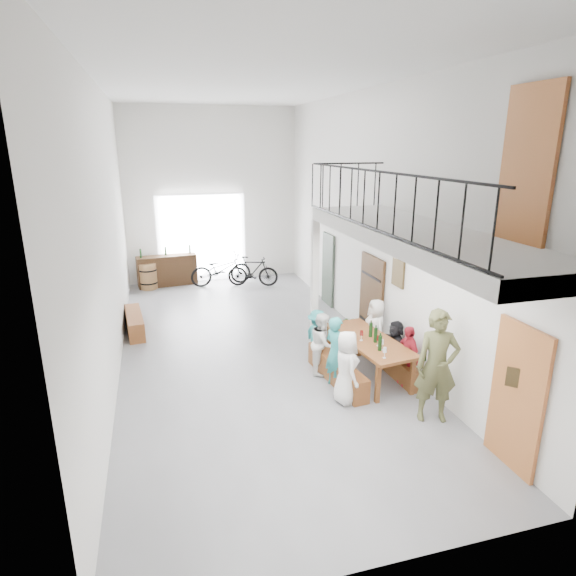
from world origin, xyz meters
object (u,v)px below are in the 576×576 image
object	(u,v)px
tasting_table	(368,343)
side_bench	(135,323)
host_standing	(437,366)
bicycle_near	(221,269)
bench_inner	(337,371)
serving_counter	(167,270)
oak_barrel	(148,276)

from	to	relation	value
tasting_table	side_bench	xyz separation A→B (m)	(-4.41, 3.66, -0.48)
host_standing	bicycle_near	distance (m)	9.07
bench_inner	bicycle_near	distance (m)	7.24
side_bench	bicycle_near	xyz separation A→B (m)	(2.58, 3.45, 0.28)
serving_counter	host_standing	size ratio (longest dim) A/B	0.97
bicycle_near	host_standing	bearing A→B (deg)	-171.80
side_bench	bicycle_near	size ratio (longest dim) A/B	0.84
tasting_table	oak_barrel	distance (m)	8.37
tasting_table	host_standing	distance (m)	1.73
bicycle_near	oak_barrel	bearing A→B (deg)	78.83
side_bench	bicycle_near	distance (m)	4.31
tasting_table	oak_barrel	size ratio (longest dim) A/B	2.73
host_standing	side_bench	bearing A→B (deg)	149.56
side_bench	serving_counter	distance (m)	4.01
oak_barrel	serving_counter	size ratio (longest dim) A/B	0.44
bench_inner	tasting_table	bearing A→B (deg)	-3.50
bench_inner	side_bench	world-z (taller)	side_bench
serving_counter	host_standing	world-z (taller)	host_standing
serving_counter	bicycle_near	size ratio (longest dim) A/B	0.94
oak_barrel	host_standing	bearing A→B (deg)	-63.44
bicycle_near	tasting_table	bearing A→B (deg)	-171.68
bench_inner	oak_barrel	bearing A→B (deg)	108.83
serving_counter	oak_barrel	bearing A→B (deg)	-164.16
serving_counter	host_standing	xyz separation A→B (m)	(3.89, -9.22, 0.46)
tasting_table	bicycle_near	distance (m)	7.34
oak_barrel	bicycle_near	world-z (taller)	bicycle_near
bench_inner	oak_barrel	size ratio (longest dim) A/B	2.39
bench_inner	host_standing	world-z (taller)	host_standing
side_bench	serving_counter	xyz separation A→B (m)	(0.92, 3.89, 0.25)
oak_barrel	host_standing	distance (m)	10.05
oak_barrel	serving_counter	xyz separation A→B (m)	(0.59, 0.25, 0.08)
tasting_table	side_bench	size ratio (longest dim) A/B	1.36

